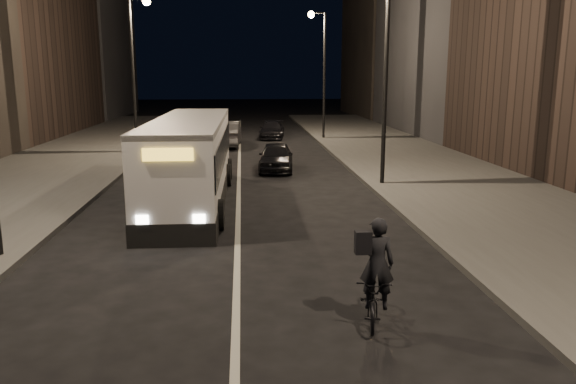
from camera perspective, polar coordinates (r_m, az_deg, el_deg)
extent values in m
plane|color=black|center=(10.17, -5.32, -13.40)|extent=(180.00, 180.00, 0.00)
cube|color=#3C3B39|center=(25.01, 14.86, 1.71)|extent=(7.00, 70.00, 0.16)
cube|color=#3C3B39|center=(25.13, -24.78, 1.05)|extent=(7.00, 70.00, 0.16)
cylinder|color=black|center=(21.88, 9.89, 11.27)|extent=(0.16, 0.16, 8.00)
cylinder|color=black|center=(37.59, 3.71, 11.62)|extent=(0.16, 0.16, 8.00)
cube|color=black|center=(37.72, 3.08, 17.72)|extent=(0.90, 0.08, 0.08)
sphere|color=#FFD18C|center=(37.66, 2.37, 17.58)|extent=(0.44, 0.44, 0.44)
cylinder|color=black|center=(31.73, -15.45, 11.17)|extent=(0.16, 0.16, 8.00)
sphere|color=#FFD18C|center=(31.79, -14.18, 18.29)|extent=(0.44, 0.44, 0.44)
cube|color=silver|center=(19.50, -9.84, 3.13)|extent=(2.35, 10.67, 2.84)
cube|color=black|center=(19.45, -9.88, 4.29)|extent=(2.41, 10.31, 1.02)
cube|color=silver|center=(19.35, -9.99, 7.15)|extent=(2.36, 10.67, 0.16)
cube|color=gold|center=(14.14, -12.11, 3.74)|extent=(1.24, 0.12, 0.31)
cylinder|color=black|center=(16.24, -14.91, -2.38)|extent=(0.32, 0.89, 0.89)
cylinder|color=black|center=(15.97, -7.07, -2.30)|extent=(0.32, 0.89, 0.89)
cylinder|color=black|center=(23.09, -11.67, 1.96)|extent=(0.32, 0.89, 0.89)
cylinder|color=black|center=(22.90, -6.16, 2.05)|extent=(0.32, 0.89, 0.89)
imported|color=black|center=(10.26, 8.62, -10.52)|extent=(0.93, 1.79, 0.90)
imported|color=black|center=(9.83, 9.01, -7.17)|extent=(0.66, 0.51, 1.64)
imported|color=black|center=(25.58, -1.22, 3.60)|extent=(1.83, 3.86, 1.28)
imported|color=#2F2F31|center=(34.38, -6.30, 5.91)|extent=(1.82, 4.79, 1.56)
imported|color=black|center=(38.68, -1.64, 6.32)|extent=(2.03, 4.07, 1.14)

